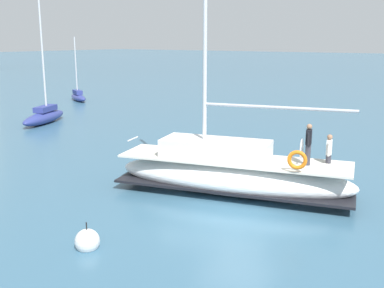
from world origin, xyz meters
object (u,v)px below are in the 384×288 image
object	(u,v)px
main_sailboat	(231,172)
moored_cutter_right	(44,115)
mooring_buoy	(87,241)
moored_catamaran	(78,96)

from	to	relation	value
main_sailboat	moored_cutter_right	size ratio (longest dim) A/B	1.47
mooring_buoy	moored_catamaran	bearing A→B (deg)	49.61
main_sailboat	mooring_buoy	xyz separation A→B (m)	(-6.77, 0.91, -0.68)
moored_catamaran	moored_cutter_right	size ratio (longest dim) A/B	0.72
moored_cutter_right	mooring_buoy	world-z (taller)	moored_cutter_right
main_sailboat	moored_catamaran	size ratio (longest dim) A/B	2.05
moored_catamaran	mooring_buoy	distance (m)	34.69
main_sailboat	moored_cutter_right	world-z (taller)	main_sailboat
moored_catamaran	mooring_buoy	world-z (taller)	moored_catamaran
moored_catamaran	main_sailboat	bearing A→B (deg)	-119.89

